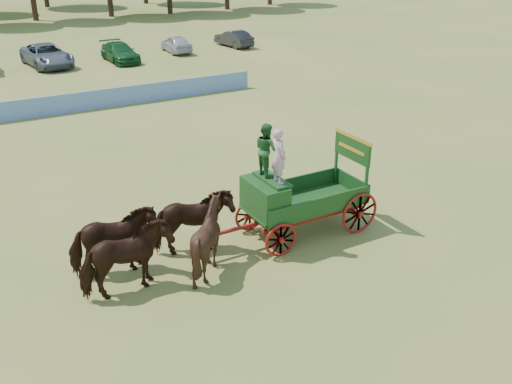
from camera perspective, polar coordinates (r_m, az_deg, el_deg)
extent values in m
plane|color=olive|center=(16.66, -7.00, -8.18)|extent=(160.00, 160.00, 0.00)
imported|color=black|center=(15.60, -12.85, -6.64)|extent=(2.52, 1.27, 2.07)
imported|color=black|center=(16.53, -14.03, -4.89)|extent=(2.57, 1.41, 2.07)
imported|color=black|center=(16.30, -4.82, -4.60)|extent=(2.05, 1.87, 2.08)
imported|color=black|center=(17.19, -6.39, -3.04)|extent=(2.64, 1.62, 2.07)
cube|color=maroon|center=(17.84, 0.87, -3.38)|extent=(0.12, 2.00, 0.12)
cube|color=maroon|center=(19.38, 8.53, -1.27)|extent=(0.12, 2.00, 0.12)
cube|color=maroon|center=(18.11, 5.85, -2.63)|extent=(3.80, 0.10, 0.12)
cube|color=maroon|center=(18.92, 3.94, -1.31)|extent=(3.80, 0.10, 0.12)
cube|color=maroon|center=(17.38, -1.68, -3.63)|extent=(2.80, 0.09, 0.09)
cube|color=#1B4717|center=(18.39, 4.91, -1.18)|extent=(3.80, 1.80, 0.10)
cube|color=#1B4717|center=(17.62, 6.55, -1.37)|extent=(3.80, 0.06, 0.55)
cube|color=#1B4717|center=(18.92, 3.44, 0.65)|extent=(3.80, 0.06, 0.55)
cube|color=#1B4717|center=(19.31, 9.55, 0.84)|extent=(0.06, 1.80, 0.55)
cube|color=#1B4717|center=(17.41, 0.89, -0.62)|extent=(0.85, 1.70, 1.05)
cube|color=#1B4717|center=(17.30, 1.62, 1.27)|extent=(0.55, 1.50, 0.08)
cube|color=#1B4717|center=(17.33, -0.19, -1.48)|extent=(0.10, 1.60, 0.65)
cube|color=#1B4717|center=(17.54, 0.32, -2.23)|extent=(0.55, 1.60, 0.06)
cube|color=#1B4717|center=(18.46, 11.04, 1.77)|extent=(0.08, 0.08, 1.80)
cube|color=#1B4717|center=(19.59, 8.04, 3.36)|extent=(0.08, 0.08, 1.80)
cube|color=#1B4717|center=(18.80, 9.62, 4.28)|extent=(0.07, 1.75, 0.75)
cube|color=gold|center=(18.67, 9.71, 5.43)|extent=(0.08, 1.80, 0.09)
cube|color=gold|center=(18.78, 9.53, 4.26)|extent=(0.02, 1.30, 0.12)
torus|color=maroon|center=(17.15, 2.49, -4.81)|extent=(1.09, 0.09, 1.09)
torus|color=maroon|center=(18.59, -0.62, -2.32)|extent=(1.09, 0.09, 1.09)
torus|color=maroon|center=(18.69, 10.32, -2.09)|extent=(1.39, 0.09, 1.39)
torus|color=maroon|center=(20.01, 6.89, 0.01)|extent=(1.39, 0.09, 1.39)
imported|color=#C697AE|center=(16.69, 2.28, 3.61)|extent=(0.40, 0.61, 1.67)
imported|color=#225B23|center=(17.26, 1.04, 4.28)|extent=(0.62, 0.79, 1.63)
cube|color=#2057AE|center=(32.45, -21.59, 7.79)|extent=(26.00, 0.08, 1.05)
imported|color=slate|center=(45.20, -20.18, 12.71)|extent=(3.19, 5.93, 1.58)
imported|color=#144C1E|center=(45.35, -13.46, 13.42)|extent=(2.03, 4.78, 1.38)
imported|color=#B2B2B7|center=(48.18, -8.00, 14.46)|extent=(1.81, 4.10, 1.37)
imported|color=#262628|center=(50.34, -2.25, 15.09)|extent=(1.92, 4.27, 1.36)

